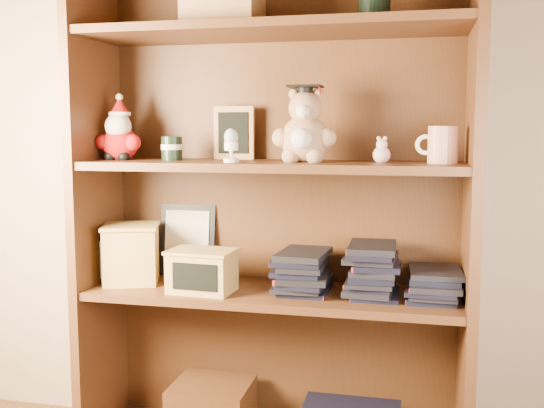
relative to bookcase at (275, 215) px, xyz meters
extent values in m
cube|color=tan|center=(0.19, 0.14, 0.47)|extent=(3.00, 0.04, 2.50)
cube|color=#502D17|center=(-0.58, -0.05, 0.02)|extent=(0.03, 0.35, 1.60)
cube|color=#502D17|center=(0.59, -0.05, 0.02)|extent=(0.03, 0.35, 1.60)
cube|color=#4A2A14|center=(0.00, 0.11, 0.02)|extent=(1.20, 0.02, 1.60)
cube|color=#502D17|center=(0.00, -0.05, 0.56)|extent=(1.14, 0.33, 0.02)
cube|color=#9E7547|center=(-0.15, -0.05, 0.63)|extent=(0.22, 0.18, 0.12)
cylinder|color=black|center=(0.30, -0.05, 0.63)|extent=(0.09, 0.09, 0.11)
cube|color=#502D17|center=(0.00, -0.05, -0.24)|extent=(1.14, 0.33, 0.02)
cube|color=#502D17|center=(0.00, -0.05, 0.16)|extent=(1.14, 0.33, 0.02)
sphere|color=#A50F0F|center=(-0.49, -0.05, 0.22)|extent=(0.11, 0.11, 0.11)
sphere|color=#A50F0F|center=(-0.55, -0.07, 0.23)|extent=(0.05, 0.05, 0.05)
sphere|color=#A50F0F|center=(-0.44, -0.07, 0.23)|extent=(0.05, 0.05, 0.05)
sphere|color=black|center=(-0.52, -0.08, 0.18)|extent=(0.04, 0.04, 0.04)
sphere|color=black|center=(-0.47, -0.08, 0.18)|extent=(0.04, 0.04, 0.04)
sphere|color=white|center=(-0.49, -0.06, 0.28)|extent=(0.08, 0.08, 0.08)
sphere|color=#D8B293|center=(-0.49, -0.05, 0.30)|extent=(0.06, 0.06, 0.06)
cone|color=#A50F0F|center=(-0.49, -0.05, 0.34)|extent=(0.06, 0.06, 0.06)
sphere|color=white|center=(-0.49, -0.05, 0.37)|extent=(0.02, 0.02, 0.02)
cylinder|color=white|center=(-0.49, -0.05, 0.32)|extent=(0.07, 0.07, 0.01)
cylinder|color=black|center=(-0.32, -0.05, 0.21)|extent=(0.07, 0.07, 0.07)
cylinder|color=beige|center=(-0.32, -0.05, 0.21)|extent=(0.07, 0.07, 0.02)
cube|color=#9E7547|center=(-0.15, 0.06, 0.26)|extent=(0.13, 0.02, 0.17)
cube|color=black|center=(-0.15, 0.05, 0.26)|extent=(0.10, 0.00, 0.13)
cube|color=#9E7547|center=(-0.15, 0.09, 0.19)|extent=(0.06, 0.06, 0.01)
cylinder|color=white|center=(-0.10, -0.13, 0.18)|extent=(0.05, 0.05, 0.01)
cone|color=white|center=(-0.10, -0.13, 0.20)|extent=(0.02, 0.02, 0.03)
cylinder|color=white|center=(-0.10, -0.13, 0.22)|extent=(0.04, 0.04, 0.02)
ellipsoid|color=#ACC1D1|center=(-0.10, -0.13, 0.24)|extent=(0.04, 0.04, 0.05)
sphere|color=#A77D58|center=(0.10, -0.05, 0.24)|extent=(0.14, 0.14, 0.14)
sphere|color=white|center=(0.10, -0.11, 0.24)|extent=(0.06, 0.06, 0.06)
sphere|color=#A77D58|center=(0.04, -0.07, 0.24)|extent=(0.06, 0.06, 0.06)
sphere|color=#A77D58|center=(0.17, -0.07, 0.24)|extent=(0.06, 0.06, 0.06)
sphere|color=#A77D58|center=(0.07, -0.09, 0.19)|extent=(0.05, 0.05, 0.05)
sphere|color=#A77D58|center=(0.14, -0.09, 0.19)|extent=(0.05, 0.05, 0.05)
sphere|color=#A77D58|center=(0.10, -0.05, 0.33)|extent=(0.10, 0.10, 0.10)
sphere|color=white|center=(0.10, -0.09, 0.32)|extent=(0.04, 0.04, 0.04)
sphere|color=#A77D58|center=(0.07, -0.04, 0.37)|extent=(0.03, 0.03, 0.03)
sphere|color=#A77D58|center=(0.14, -0.04, 0.37)|extent=(0.03, 0.03, 0.03)
cylinder|color=black|center=(0.10, -0.05, 0.38)|extent=(0.05, 0.05, 0.02)
cube|color=black|center=(0.10, -0.05, 0.39)|extent=(0.10, 0.10, 0.01)
cylinder|color=#A50F0F|center=(0.15, -0.07, 0.38)|extent=(0.00, 0.05, 0.03)
sphere|color=beige|center=(0.33, -0.05, 0.19)|extent=(0.05, 0.05, 0.05)
sphere|color=beige|center=(0.33, -0.05, 0.22)|extent=(0.03, 0.03, 0.03)
sphere|color=beige|center=(0.32, -0.05, 0.24)|extent=(0.01, 0.01, 0.01)
sphere|color=beige|center=(0.34, -0.05, 0.24)|extent=(0.01, 0.01, 0.01)
cylinder|color=silver|center=(0.50, -0.05, 0.22)|extent=(0.08, 0.08, 0.11)
torus|color=white|center=(0.45, -0.05, 0.22)|extent=(0.06, 0.01, 0.06)
cube|color=black|center=(-0.32, 0.09, -0.11)|extent=(0.19, 0.05, 0.24)
cube|color=beige|center=(-0.32, 0.08, -0.11)|extent=(0.16, 0.03, 0.20)
cube|color=tan|center=(-0.47, -0.05, -0.14)|extent=(0.21, 0.21, 0.18)
cube|color=black|center=(-0.47, -0.13, -0.14)|extent=(0.11, 0.04, 0.12)
cube|color=tan|center=(-0.47, -0.05, -0.04)|extent=(0.22, 0.22, 0.01)
cube|color=tan|center=(-0.20, -0.12, -0.17)|extent=(0.20, 0.15, 0.12)
cube|color=black|center=(-0.20, -0.18, -0.17)|extent=(0.14, 0.01, 0.08)
cube|color=tan|center=(-0.20, -0.12, -0.10)|extent=(0.21, 0.16, 0.01)
cube|color=black|center=(0.10, -0.05, -0.22)|extent=(0.14, 0.20, 0.02)
cube|color=black|center=(0.10, -0.05, -0.20)|extent=(0.14, 0.20, 0.02)
cube|color=black|center=(0.10, -0.05, -0.19)|extent=(0.14, 0.20, 0.02)
cube|color=black|center=(0.10, -0.05, -0.17)|extent=(0.14, 0.20, 0.02)
cube|color=black|center=(0.10, -0.05, -0.16)|extent=(0.14, 0.20, 0.02)
cube|color=black|center=(0.10, -0.05, -0.14)|extent=(0.14, 0.20, 0.02)
cube|color=black|center=(0.10, -0.05, -0.12)|extent=(0.14, 0.20, 0.02)
cube|color=black|center=(0.10, -0.05, -0.11)|extent=(0.14, 0.20, 0.02)
cube|color=black|center=(0.31, -0.05, -0.22)|extent=(0.14, 0.20, 0.02)
cube|color=black|center=(0.31, -0.05, -0.20)|extent=(0.14, 0.20, 0.02)
cube|color=black|center=(0.31, -0.05, -0.19)|extent=(0.14, 0.20, 0.02)
cube|color=black|center=(0.31, -0.05, -0.17)|extent=(0.14, 0.20, 0.02)
cube|color=black|center=(0.31, -0.05, -0.16)|extent=(0.14, 0.20, 0.02)
cube|color=black|center=(0.31, -0.05, -0.14)|extent=(0.14, 0.20, 0.02)
cube|color=black|center=(0.31, -0.05, -0.12)|extent=(0.14, 0.20, 0.02)
cube|color=black|center=(0.31, -0.05, -0.11)|extent=(0.14, 0.20, 0.02)
cube|color=black|center=(0.31, -0.05, -0.09)|extent=(0.14, 0.20, 0.02)
cube|color=black|center=(0.31, -0.05, -0.08)|extent=(0.14, 0.20, 0.02)
cube|color=black|center=(0.49, -0.05, -0.22)|extent=(0.14, 0.20, 0.02)
cube|color=black|center=(0.49, -0.05, -0.20)|extent=(0.14, 0.20, 0.02)
cube|color=black|center=(0.49, -0.05, -0.19)|extent=(0.14, 0.20, 0.02)
cube|color=black|center=(0.49, -0.05, -0.17)|extent=(0.14, 0.20, 0.02)
cube|color=black|center=(0.49, -0.05, -0.16)|extent=(0.14, 0.20, 0.02)
cube|color=black|center=(0.49, -0.05, -0.14)|extent=(0.14, 0.20, 0.02)
camera|label=1|loc=(0.43, -1.93, 0.27)|focal=42.00mm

